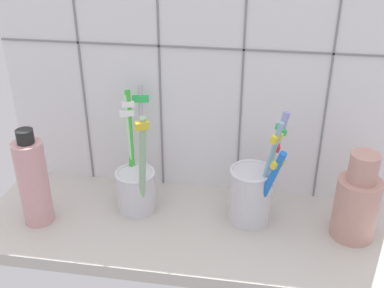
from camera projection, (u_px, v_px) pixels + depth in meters
The scene contains 6 objects.
counter_slab at pixel (189, 229), 71.21cm from camera, with size 64.00×22.00×2.00cm, color #BCB7AD.
tile_wall_back at pixel (202, 70), 71.79cm from camera, with size 64.00×2.20×45.00cm.
toothbrush_cup_left at pixel (136, 183), 72.41cm from camera, with size 6.89×11.95×18.68cm.
toothbrush_cup_right at pixel (253, 191), 69.42cm from camera, with size 8.18×8.03×17.78cm.
ceramic_vase at pixel (357, 202), 65.93cm from camera, with size 6.25×6.25×13.50cm.
soap_bottle at pixel (33, 181), 68.52cm from camera, with size 4.50×4.50×15.40cm.
Camera 1 is at (9.58, -56.30, 45.53)cm, focal length 43.46 mm.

